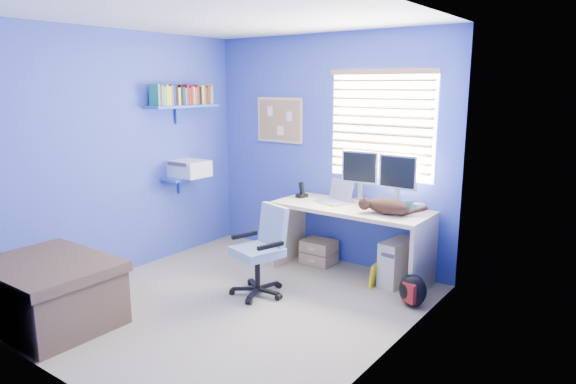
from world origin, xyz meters
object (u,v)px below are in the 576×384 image
Objects in this scene: cat at (388,206)px; desk at (350,241)px; laptop at (333,192)px; office_chair at (261,262)px; tower_pc at (397,262)px.

desk is at bearing 150.27° from cat.
laptop is at bearing 149.94° from cat.
laptop is at bearing 77.82° from office_chair.
desk is at bearing -165.15° from tower_pc.
desk is at bearing 63.38° from office_chair.
laptop is at bearing 170.92° from desk.
tower_pc is at bearing 47.32° from cat.
office_chair is (-0.45, -0.90, -0.05)m from desk.
cat is 0.51× the size of office_chair.
office_chair is at bearing -157.99° from cat.
laptop is (-0.25, 0.04, 0.48)m from desk.
laptop is 1.10m from office_chair.
office_chair is (-0.89, -0.84, -0.50)m from cat.
laptop reaches higher than cat.
laptop is 0.73× the size of tower_pc.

